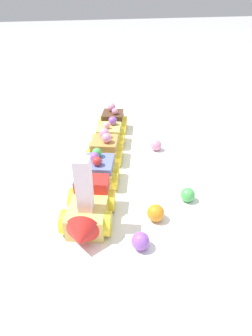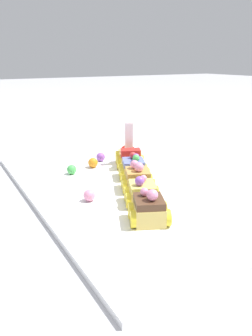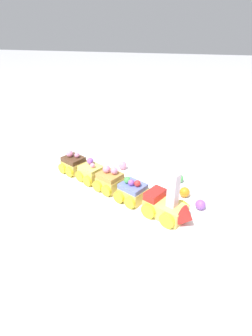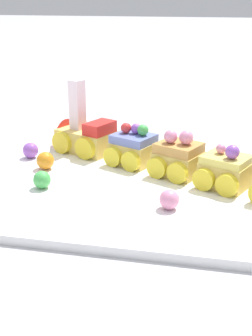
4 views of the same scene
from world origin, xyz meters
name	(u,v)px [view 1 (image 1 of 4)]	position (x,y,z in m)	size (l,w,h in m)	color
ground_plane	(118,174)	(0.00, 0.00, 0.00)	(10.00, 10.00, 0.00)	#B2B2B7
display_board	(118,171)	(0.00, 0.00, 0.01)	(0.77, 0.44, 0.01)	white
cake_train_locomotive	(88,210)	(0.13, -0.10, 0.04)	(0.13, 0.11, 0.12)	#EACC66
cake_car_blueberry	(99,172)	(0.03, -0.05, 0.04)	(0.09, 0.10, 0.07)	#EACC66
cake_car_caramel	(105,150)	(-0.04, -0.01, 0.04)	(0.09, 0.10, 0.07)	#EACC66
cake_car_lemon	(109,135)	(-0.12, 0.02, 0.04)	(0.09, 0.10, 0.07)	#EACC66
cake_car_chocolate	(113,121)	(-0.19, 0.05, 0.04)	(0.09, 0.10, 0.07)	#EACC66
gumball_orange	(156,213)	(0.16, 0.01, 0.03)	(0.03, 0.03, 0.03)	orange
gumball_pink	(156,145)	(-0.05, 0.11, 0.03)	(0.03, 0.03, 0.03)	pink
gumball_green	(188,195)	(0.14, 0.08, 0.02)	(0.03, 0.03, 0.03)	#4CBC56
gumball_purple	(140,241)	(0.21, -0.04, 0.03)	(0.03, 0.03, 0.03)	#9956C6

